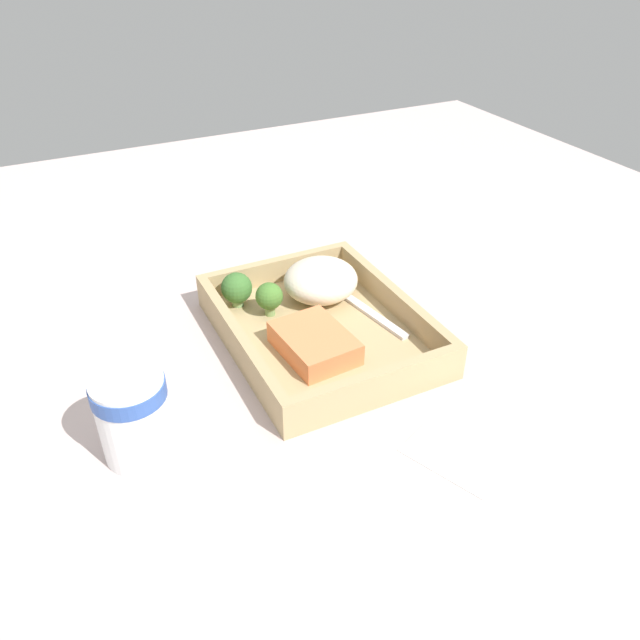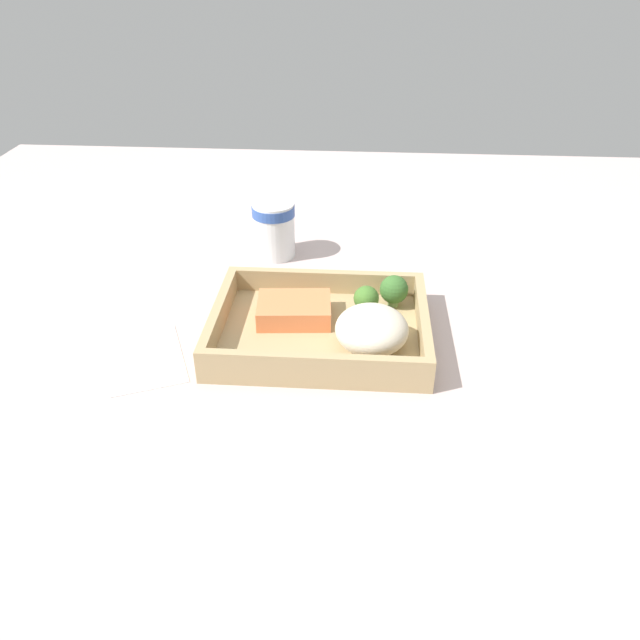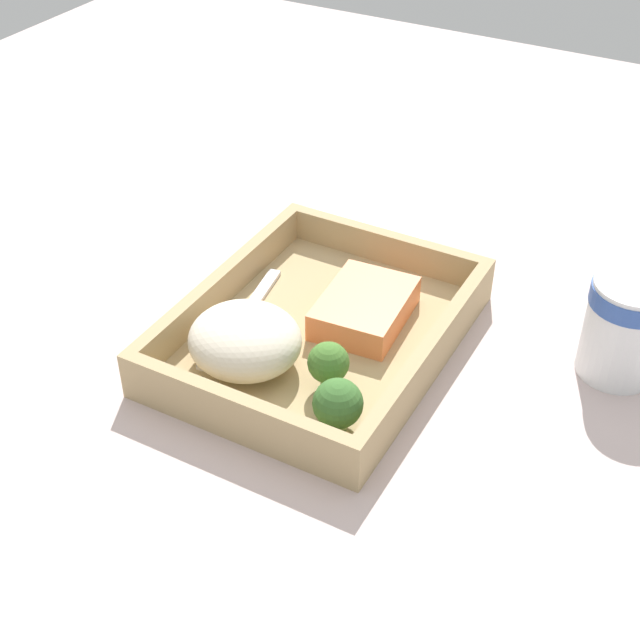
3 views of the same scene
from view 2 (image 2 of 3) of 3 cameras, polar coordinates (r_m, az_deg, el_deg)
The scene contains 10 objects.
ground_plane at distance 82.29cm, azimuth 0.00°, elevation -2.18°, with size 160.00×160.00×2.00cm, color #C4AEAA.
takeout_tray at distance 81.40cm, azimuth 0.00°, elevation -1.25°, with size 27.61×21.57×1.20cm, color tan.
tray_rim at distance 80.20cm, azimuth 0.00°, elevation 0.06°, with size 27.61×21.57×3.18cm.
salmon_fillet at distance 82.75cm, azimuth -2.38°, elevation 0.92°, with size 9.63×7.10×2.65cm, color #F1804C.
mashed_potatoes at distance 76.70cm, azimuth 4.76°, elevation -0.85°, with size 9.05×9.52×5.16cm, color beige.
broccoli_floret_1 at distance 85.62cm, azimuth 6.78°, elevation 2.74°, with size 3.90×3.90×4.50cm.
broccoli_floret_2 at distance 83.00cm, azimuth 4.25°, elevation 1.92°, with size 3.39×3.39×4.34cm.
fork at distance 75.31cm, azimuth 1.41°, elevation -3.62°, with size 15.85×4.27×0.44cm.
paper_cup at distance 100.81cm, azimuth -4.23°, elevation 8.49°, with size 6.78×6.78×8.97cm.
receipt_slip at distance 80.76cm, azimuth -15.80°, elevation -3.37°, with size 9.25×13.16×0.24cm, color white.
Camera 2 is at (4.76, -67.63, 45.64)cm, focal length 35.00 mm.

